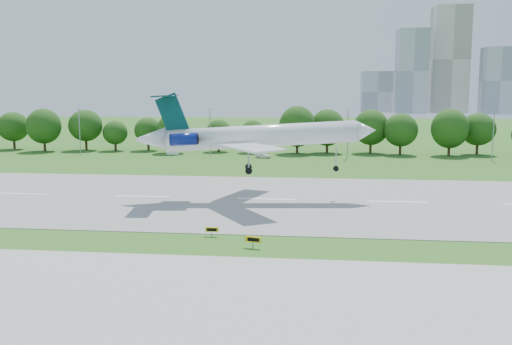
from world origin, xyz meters
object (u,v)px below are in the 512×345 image
taxi_sign_left (212,230)px  service_vehicle_a (173,153)px  airliner (249,136)px  service_vehicle_b (263,155)px

taxi_sign_left → service_vehicle_a: 86.65m
airliner → service_vehicle_a: (-27.91, 59.42, -9.43)m
airliner → service_vehicle_a: 66.32m
airliner → service_vehicle_b: size_ratio=9.25×
airliner → taxi_sign_left: (-1.49, -23.10, -9.19)m
airliner → service_vehicle_a: airliner is taller
airliner → service_vehicle_b: airliner is taller
airliner → service_vehicle_b: 56.02m
service_vehicle_b → taxi_sign_left: bearing=-161.7°
taxi_sign_left → service_vehicle_a: bearing=106.1°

